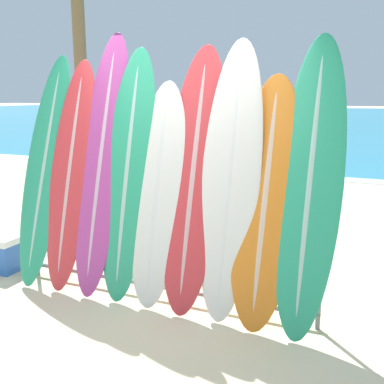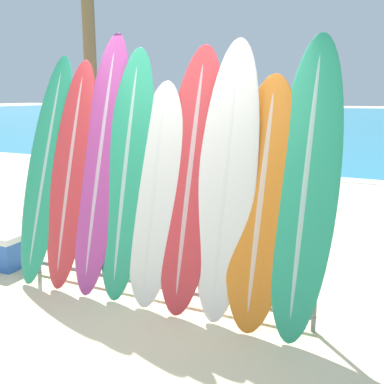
{
  "view_description": "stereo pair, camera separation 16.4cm",
  "coord_description": "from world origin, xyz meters",
  "px_view_note": "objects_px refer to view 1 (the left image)",
  "views": [
    {
      "loc": [
        1.92,
        -3.34,
        1.92
      ],
      "look_at": [
        0.05,
        1.04,
        0.89
      ],
      "focal_mm": 42.0,
      "sensor_mm": 36.0,
      "label": 1
    },
    {
      "loc": [
        2.07,
        -3.27,
        1.92
      ],
      "look_at": [
        0.05,
        1.04,
        0.89
      ],
      "focal_mm": 42.0,
      "sensor_mm": 36.0,
      "label": 2
    }
  ],
  "objects_px": {
    "surfboard_slot_2": "(102,163)",
    "surfboard_slot_6": "(230,180)",
    "surfboard_rack": "(159,252)",
    "surfboard_slot_1": "(71,174)",
    "surfboard_slot_3": "(128,174)",
    "surfboard_slot_7": "(265,201)",
    "surfboard_slot_5": "(194,178)",
    "surfboard_slot_4": "(158,194)",
    "surfboard_slot_0": "(45,168)",
    "person_mid_beach": "(118,154)",
    "surfboard_slot_8": "(310,184)"
  },
  "relations": [
    {
      "from": "surfboard_rack",
      "to": "surfboard_slot_4",
      "type": "distance_m",
      "value": 0.56
    },
    {
      "from": "surfboard_slot_1",
      "to": "surfboard_slot_2",
      "type": "relative_size",
      "value": 0.9
    },
    {
      "from": "surfboard_rack",
      "to": "surfboard_slot_2",
      "type": "height_order",
      "value": "surfboard_slot_2"
    },
    {
      "from": "surfboard_slot_2",
      "to": "surfboard_slot_3",
      "type": "height_order",
      "value": "surfboard_slot_2"
    },
    {
      "from": "surfboard_rack",
      "to": "person_mid_beach",
      "type": "distance_m",
      "value": 3.62
    },
    {
      "from": "surfboard_slot_2",
      "to": "surfboard_slot_4",
      "type": "bearing_deg",
      "value": -6.12
    },
    {
      "from": "surfboard_slot_3",
      "to": "surfboard_slot_6",
      "type": "relative_size",
      "value": 0.99
    },
    {
      "from": "surfboard_slot_2",
      "to": "surfboard_slot_7",
      "type": "height_order",
      "value": "surfboard_slot_2"
    },
    {
      "from": "surfboard_slot_8",
      "to": "surfboard_slot_4",
      "type": "bearing_deg",
      "value": -176.9
    },
    {
      "from": "person_mid_beach",
      "to": "surfboard_slot_6",
      "type": "bearing_deg",
      "value": -22.78
    },
    {
      "from": "surfboard_slot_0",
      "to": "surfboard_slot_7",
      "type": "bearing_deg",
      "value": -1.05
    },
    {
      "from": "surfboard_slot_5",
      "to": "surfboard_slot_4",
      "type": "bearing_deg",
      "value": -171.05
    },
    {
      "from": "surfboard_rack",
      "to": "surfboard_slot_3",
      "type": "xyz_separation_m",
      "value": [
        -0.34,
        0.05,
        0.71
      ]
    },
    {
      "from": "surfboard_slot_4",
      "to": "surfboard_slot_5",
      "type": "height_order",
      "value": "surfboard_slot_5"
    },
    {
      "from": "surfboard_slot_1",
      "to": "surfboard_slot_3",
      "type": "height_order",
      "value": "surfboard_slot_3"
    },
    {
      "from": "surfboard_rack",
      "to": "surfboard_slot_5",
      "type": "distance_m",
      "value": 0.79
    },
    {
      "from": "surfboard_slot_0",
      "to": "surfboard_slot_5",
      "type": "bearing_deg",
      "value": -0.46
    },
    {
      "from": "surfboard_slot_2",
      "to": "surfboard_slot_6",
      "type": "height_order",
      "value": "surfboard_slot_2"
    },
    {
      "from": "surfboard_slot_2",
      "to": "surfboard_slot_5",
      "type": "distance_m",
      "value": 0.98
    },
    {
      "from": "surfboard_slot_5",
      "to": "person_mid_beach",
      "type": "bearing_deg",
      "value": 132.59
    },
    {
      "from": "surfboard_slot_3",
      "to": "surfboard_slot_5",
      "type": "height_order",
      "value": "surfboard_slot_5"
    },
    {
      "from": "surfboard_slot_6",
      "to": "surfboard_slot_0",
      "type": "bearing_deg",
      "value": 179.17
    },
    {
      "from": "surfboard_slot_3",
      "to": "surfboard_slot_7",
      "type": "bearing_deg",
      "value": -0.66
    },
    {
      "from": "surfboard_slot_2",
      "to": "surfboard_slot_7",
      "type": "relative_size",
      "value": 1.2
    },
    {
      "from": "surfboard_slot_1",
      "to": "surfboard_slot_6",
      "type": "height_order",
      "value": "surfboard_slot_6"
    },
    {
      "from": "surfboard_slot_6",
      "to": "surfboard_slot_2",
      "type": "bearing_deg",
      "value": 178.61
    },
    {
      "from": "surfboard_slot_3",
      "to": "surfboard_slot_7",
      "type": "relative_size",
      "value": 1.13
    },
    {
      "from": "surfboard_slot_1",
      "to": "surfboard_slot_4",
      "type": "distance_m",
      "value": 1.0
    },
    {
      "from": "surfboard_rack",
      "to": "surfboard_slot_1",
      "type": "xyz_separation_m",
      "value": [
        -1.0,
        0.04,
        0.67
      ]
    },
    {
      "from": "surfboard_rack",
      "to": "surfboard_slot_3",
      "type": "bearing_deg",
      "value": 171.74
    },
    {
      "from": "surfboard_slot_4",
      "to": "surfboard_slot_8",
      "type": "height_order",
      "value": "surfboard_slot_8"
    },
    {
      "from": "surfboard_slot_2",
      "to": "surfboard_rack",
      "type": "bearing_deg",
      "value": -6.98
    },
    {
      "from": "surfboard_slot_7",
      "to": "person_mid_beach",
      "type": "distance_m",
      "value": 4.26
    },
    {
      "from": "surfboard_slot_2",
      "to": "surfboard_slot_6",
      "type": "xyz_separation_m",
      "value": [
        1.33,
        -0.03,
        -0.06
      ]
    },
    {
      "from": "surfboard_slot_6",
      "to": "surfboard_rack",
      "type": "bearing_deg",
      "value": -176.04
    },
    {
      "from": "surfboard_slot_3",
      "to": "surfboard_rack",
      "type": "bearing_deg",
      "value": -8.26
    },
    {
      "from": "surfboard_slot_4",
      "to": "surfboard_slot_0",
      "type": "bearing_deg",
      "value": 177.19
    },
    {
      "from": "surfboard_slot_7",
      "to": "surfboard_slot_8",
      "type": "distance_m",
      "value": 0.39
    },
    {
      "from": "surfboard_slot_0",
      "to": "surfboard_slot_7",
      "type": "height_order",
      "value": "surfboard_slot_0"
    },
    {
      "from": "surfboard_rack",
      "to": "surfboard_slot_6",
      "type": "bearing_deg",
      "value": 3.96
    },
    {
      "from": "surfboard_slot_0",
      "to": "surfboard_slot_8",
      "type": "height_order",
      "value": "surfboard_slot_8"
    },
    {
      "from": "surfboard_slot_2",
      "to": "surfboard_slot_4",
      "type": "xyz_separation_m",
      "value": [
        0.64,
        -0.07,
        -0.24
      ]
    },
    {
      "from": "surfboard_slot_2",
      "to": "surfboard_slot_8",
      "type": "relative_size",
      "value": 1.04
    },
    {
      "from": "surfboard_slot_4",
      "to": "surfboard_slot_7",
      "type": "distance_m",
      "value": 1.0
    },
    {
      "from": "surfboard_slot_0",
      "to": "surfboard_slot_2",
      "type": "bearing_deg",
      "value": 0.22
    },
    {
      "from": "person_mid_beach",
      "to": "surfboard_rack",
      "type": "bearing_deg",
      "value": -30.86
    },
    {
      "from": "surfboard_slot_4",
      "to": "surfboard_slot_7",
      "type": "bearing_deg",
      "value": 1.33
    },
    {
      "from": "surfboard_slot_3",
      "to": "surfboard_slot_7",
      "type": "distance_m",
      "value": 1.34
    },
    {
      "from": "surfboard_slot_2",
      "to": "person_mid_beach",
      "type": "xyz_separation_m",
      "value": [
        -1.57,
        2.75,
        -0.31
      ]
    },
    {
      "from": "surfboard_rack",
      "to": "surfboard_slot_1",
      "type": "bearing_deg",
      "value": 177.58
    }
  ]
}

